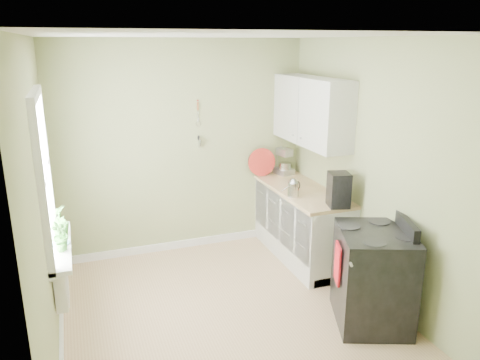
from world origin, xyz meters
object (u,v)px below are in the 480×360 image
object	(u,v)px
kettle	(293,188)
stand_mixer	(282,161)
coffee_maker	(338,191)
stove	(373,277)

from	to	relation	value
kettle	stand_mixer	bearing A→B (deg)	71.78
kettle	coffee_maker	distance (m)	0.57
kettle	coffee_maker	world-z (taller)	coffee_maker
kettle	coffee_maker	bearing A→B (deg)	-56.52
stove	stand_mixer	xyz separation A→B (m)	(0.09, 2.27, 0.60)
coffee_maker	stove	bearing A→B (deg)	-95.89
stand_mixer	coffee_maker	distance (m)	1.44
stand_mixer	stove	bearing A→B (deg)	-92.26
stand_mixer	kettle	distance (m)	1.02
stove	coffee_maker	xyz separation A→B (m)	(0.09, 0.83, 0.61)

